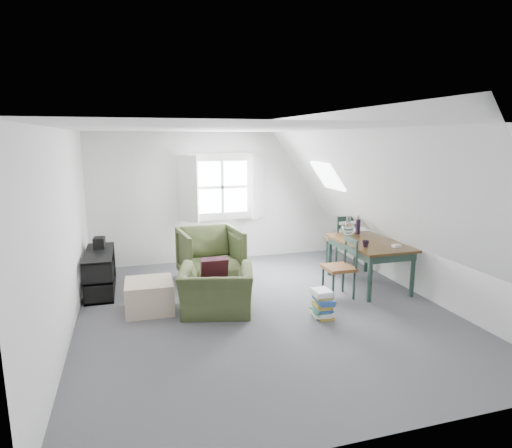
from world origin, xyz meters
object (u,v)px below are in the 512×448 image
object	(u,v)px
dining_table	(369,247)
armchair_near	(217,312)
ottoman	(149,296)
dining_chair_far	(342,239)
dining_chair_near	(341,267)
magazine_stack	(323,304)
media_shelf	(100,274)
armchair_far	(211,280)

from	to	relation	value
dining_table	armchair_near	bearing A→B (deg)	-172.67
ottoman	dining_chair_far	distance (m)	3.77
dining_chair_far	dining_chair_near	bearing A→B (deg)	44.18
armchair_near	dining_chair_far	world-z (taller)	dining_chair_far
magazine_stack	dining_chair_far	bearing A→B (deg)	56.59
dining_chair_far	media_shelf	size ratio (longest dim) A/B	0.80
dining_chair_far	armchair_far	bearing A→B (deg)	-15.15
dining_table	media_shelf	xyz separation A→B (m)	(-4.20, 0.91, -0.35)
armchair_near	magazine_stack	size ratio (longest dim) A/B	2.55
media_shelf	ottoman	bearing A→B (deg)	-53.39
dining_table	armchair_far	bearing A→B (deg)	156.60
armchair_far	media_shelf	size ratio (longest dim) A/B	0.80
armchair_near	armchair_far	size ratio (longest dim) A/B	0.99
armchair_far	ottoman	world-z (taller)	armchair_far
armchair_far	dining_chair_far	xyz separation A→B (m)	(2.52, 0.11, 0.52)
dining_chair_far	armchair_near	bearing A→B (deg)	11.37
armchair_far	dining_table	world-z (taller)	dining_table
dining_table	dining_chair_near	size ratio (longest dim) A/B	1.63
dining_table	media_shelf	bearing A→B (deg)	166.04
armchair_far	dining_table	xyz separation A→B (m)	(2.43, -0.97, 0.64)
ottoman	media_shelf	size ratio (longest dim) A/B	0.52
dining_table	magazine_stack	world-z (taller)	dining_table
ottoman	magazine_stack	size ratio (longest dim) A/B	1.67
ottoman	magazine_stack	world-z (taller)	ottoman
armchair_near	dining_chair_near	size ratio (longest dim) A/B	1.09
ottoman	dining_chair_far	xyz separation A→B (m)	(3.58, 1.15, 0.31)
armchair_near	media_shelf	bearing A→B (deg)	-25.59
ottoman	magazine_stack	distance (m)	2.40
armchair_far	dining_chair_near	distance (m)	2.24
dining_table	magazine_stack	size ratio (longest dim) A/B	3.82
ottoman	dining_chair_near	xyz separation A→B (m)	(2.82, -0.26, 0.26)
armchair_near	dining_table	distance (m)	2.72
armchair_far	dining_chair_far	world-z (taller)	dining_chair_far
armchair_near	armchair_far	bearing A→B (deg)	-82.92
armchair_far	ottoman	xyz separation A→B (m)	(-1.06, -1.04, 0.22)
ottoman	media_shelf	xyz separation A→B (m)	(-0.70, 0.99, 0.07)
dining_table	dining_chair_far	size ratio (longest dim) A/B	1.48
armchair_far	dining_chair_near	bearing A→B (deg)	-42.57
media_shelf	magazine_stack	bearing A→B (deg)	-31.86
armchair_far	magazine_stack	bearing A→B (deg)	-65.35
ottoman	media_shelf	distance (m)	1.21
dining_chair_near	media_shelf	bearing A→B (deg)	-92.96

